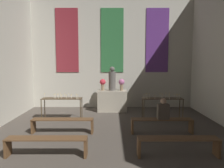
{
  "coord_description": "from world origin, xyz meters",
  "views": [
    {
      "loc": [
        -0.01,
        -1.43,
        2.32
      ],
      "look_at": [
        0.0,
        7.73,
        1.35
      ],
      "focal_mm": 35.0,
      "sensor_mm": 36.0,
      "label": 1
    }
  ],
  "objects": [
    {
      "name": "pew_second_right",
      "position": [
        1.6,
        3.69,
        0.34
      ],
      "size": [
        1.96,
        0.36,
        0.47
      ],
      "color": "brown",
      "rests_on": "ground_plane"
    },
    {
      "name": "pew_back_right",
      "position": [
        1.6,
        5.43,
        0.34
      ],
      "size": [
        1.96,
        0.36,
        0.47
      ],
      "color": "brown",
      "rests_on": "ground_plane"
    },
    {
      "name": "pew_back_left",
      "position": [
        -1.6,
        5.43,
        0.34
      ],
      "size": [
        1.96,
        0.36,
        0.47
      ],
      "color": "brown",
      "rests_on": "ground_plane"
    },
    {
      "name": "altar",
      "position": [
        0.0,
        8.53,
        0.48
      ],
      "size": [
        1.33,
        0.61,
        0.97
      ],
      "color": "#ADA38E",
      "rests_on": "ground_plane"
    },
    {
      "name": "flower_vase_left",
      "position": [
        -0.43,
        8.53,
        1.3
      ],
      "size": [
        0.27,
        0.27,
        0.53
      ],
      "color": "#937A5B",
      "rests_on": "altar"
    },
    {
      "name": "statue",
      "position": [
        0.0,
        8.53,
        1.47
      ],
      "size": [
        0.32,
        0.32,
        1.1
      ],
      "color": "#5B5651",
      "rests_on": "altar"
    },
    {
      "name": "flower_vase_right",
      "position": [
        0.43,
        8.53,
        1.3
      ],
      "size": [
        0.27,
        0.27,
        0.53
      ],
      "color": "#937A5B",
      "rests_on": "altar"
    },
    {
      "name": "pew_second_left",
      "position": [
        -1.6,
        3.69,
        0.34
      ],
      "size": [
        1.96,
        0.36,
        0.47
      ],
      "color": "brown",
      "rests_on": "ground_plane"
    },
    {
      "name": "wall_back",
      "position": [
        0.0,
        9.49,
        2.8
      ],
      "size": [
        8.14,
        0.16,
        5.53
      ],
      "color": "beige",
      "rests_on": "ground_plane"
    },
    {
      "name": "candle_rack_right",
      "position": [
        2.0,
        7.11,
        0.76
      ],
      "size": [
        1.58,
        0.48,
        1.05
      ],
      "color": "#473823",
      "rests_on": "ground_plane"
    },
    {
      "name": "person_seated",
      "position": [
        1.63,
        5.43,
        0.76
      ],
      "size": [
        0.36,
        0.24,
        0.67
      ],
      "color": "#4C4238",
      "rests_on": "pew_back_right"
    },
    {
      "name": "candle_rack_left",
      "position": [
        -1.99,
        7.11,
        0.76
      ],
      "size": [
        1.58,
        0.48,
        1.05
      ],
      "color": "#473823",
      "rests_on": "ground_plane"
    }
  ]
}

